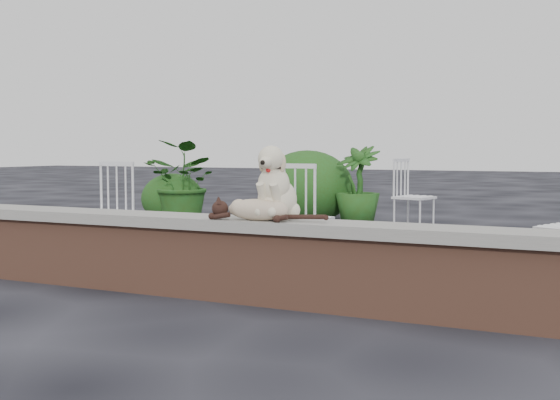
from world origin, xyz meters
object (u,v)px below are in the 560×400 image
at_px(chair_e, 414,196).
at_px(chair_a, 106,211).
at_px(chair_c, 304,217).
at_px(potted_plant_a, 186,182).
at_px(potted_plant_b, 358,185).
at_px(cat, 257,208).
at_px(dog, 277,182).

distance_m(chair_e, chair_a, 3.98).
bearing_deg(chair_a, chair_c, 3.50).
xyz_separation_m(chair_c, potted_plant_a, (-2.99, 2.78, 0.12)).
bearing_deg(chair_c, potted_plant_b, -78.17).
bearing_deg(cat, dog, 60.11).
bearing_deg(cat, chair_e, 88.47).
relative_size(cat, chair_e, 1.04).
height_order(dog, potted_plant_b, potted_plant_b).
relative_size(dog, chair_c, 0.55).
bearing_deg(dog, cat, -119.89).
height_order(dog, potted_plant_a, potted_plant_a).
relative_size(chair_e, potted_plant_b, 0.85).
relative_size(chair_e, potted_plant_a, 0.80).
height_order(cat, chair_a, chair_a).
bearing_deg(chair_a, potted_plant_a, 104.36).
xyz_separation_m(dog, potted_plant_a, (-3.31, 4.00, -0.25)).
xyz_separation_m(chair_e, chair_c, (-0.21, -3.07, 0.00)).
xyz_separation_m(cat, chair_a, (-2.16, 1.08, -0.19)).
distance_m(chair_a, potted_plant_a, 3.25).
xyz_separation_m(chair_a, potted_plant_b, (1.17, 4.00, 0.08)).
height_order(cat, chair_c, chair_c).
distance_m(chair_a, chair_c, 1.95).
height_order(dog, chair_c, dog).
bearing_deg(dog, potted_plant_b, 100.35).
height_order(chair_e, potted_plant_a, potted_plant_a).
xyz_separation_m(cat, potted_plant_a, (-3.23, 4.15, -0.07)).
distance_m(dog, potted_plant_a, 5.20).
bearing_deg(chair_c, potted_plant_a, -42.43).
xyz_separation_m(dog, potted_plant_b, (-1.07, 4.94, -0.28)).
relative_size(dog, potted_plant_b, 0.47).
bearing_deg(chair_e, potted_plant_a, 109.68).
relative_size(chair_e, chair_c, 1.00).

